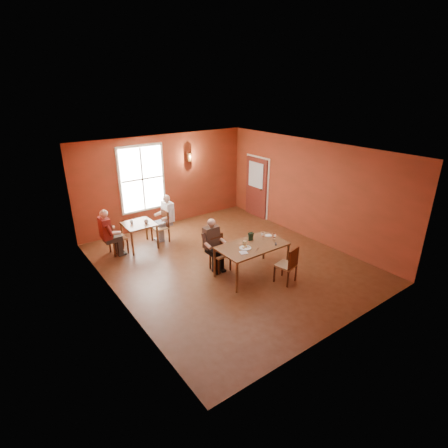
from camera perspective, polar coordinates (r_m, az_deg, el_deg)
ground at (r=9.48m, az=0.72°, el=-6.26°), size 6.00×7.00×0.01m
wall_back at (r=11.72m, az=-9.63°, el=6.96°), size 6.00×0.04×3.00m
wall_front at (r=6.65m, az=19.29°, el=-6.11°), size 6.00×0.04×3.00m
wall_left at (r=7.58m, az=-17.71°, el=-2.35°), size 0.04×7.00×3.00m
wall_right at (r=10.85m, az=13.60°, el=5.41°), size 0.04×7.00×3.00m
ceiling at (r=8.47m, az=0.82°, el=11.89°), size 6.00×7.00×0.04m
window at (r=11.31m, az=-13.21°, el=7.17°), size 1.36×0.10×1.96m
door at (r=12.47m, az=5.25°, el=5.94°), size 0.12×1.04×2.10m
wall_sconce at (r=11.90m, az=-5.71°, el=10.84°), size 0.16×0.16×0.28m
main_table at (r=8.77m, az=4.54°, el=-5.84°), size 1.72×0.97×0.80m
chair_diner_main at (r=8.92m, az=-0.62°, el=-4.83°), size 0.41×0.41×0.92m
diner_main at (r=8.81m, az=-0.51°, el=-3.79°), size 0.52×0.52×1.31m
chair_empty at (r=8.53m, az=10.06°, el=-6.51°), size 0.50×0.50×0.93m
plate_food at (r=8.42m, az=3.49°, el=-3.87°), size 0.30×0.30×0.04m
sandwich at (r=8.53m, az=3.39°, el=-3.21°), size 0.12×0.12×0.11m
goblet_a at (r=8.91m, az=6.37°, el=-1.88°), size 0.08×0.08×0.19m
goblet_b at (r=8.87m, az=8.16°, el=-2.07°), size 0.10×0.10×0.20m
menu_stand at (r=8.80m, az=4.41°, el=-2.05°), size 0.14×0.08×0.21m
knife at (r=8.37m, az=5.43°, el=-4.21°), size 0.19×0.12×0.00m
napkin at (r=8.22m, az=3.21°, el=-4.66°), size 0.23×0.23×0.01m
side_plate at (r=9.15m, az=7.27°, el=-1.88°), size 0.18×0.18×0.01m
sunglasses at (r=8.71m, az=8.47°, el=-3.23°), size 0.13×0.13×0.02m
second_table at (r=10.46m, az=-13.58°, el=-1.81°), size 0.84×0.84×0.75m
chair_diner_white at (r=10.65m, az=-10.43°, el=-0.46°), size 0.43×0.43×0.96m
diner_white at (r=10.59m, az=-10.36°, el=0.55°), size 0.54×0.54×1.35m
chair_diner_maroon at (r=10.22m, az=-16.96°, el=-2.11°), size 0.42×0.42×0.96m
diner_maroon at (r=10.13m, az=-17.24°, el=-1.13°), size 0.54×0.54×1.35m
cup_a at (r=10.26m, az=-12.58°, el=0.39°), size 0.17×0.17×0.10m
cup_b at (r=10.32m, az=-14.86°, el=0.27°), size 0.13×0.13×0.10m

